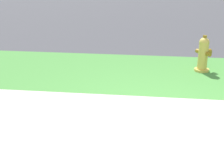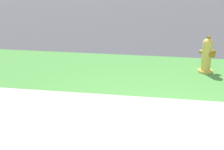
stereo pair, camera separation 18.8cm
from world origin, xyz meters
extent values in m
plane|color=#424247|center=(0.00, 0.00, 0.00)|extent=(120.00, 120.00, 0.00)
cube|color=#BCB7AD|center=(0.00, 0.00, 0.01)|extent=(18.00, 2.12, 0.01)
cube|color=#47893D|center=(0.00, 2.37, 0.00)|extent=(18.00, 2.62, 0.01)
cylinder|color=gold|center=(0.81, 2.62, 0.03)|extent=(0.31, 0.31, 0.05)
cylinder|color=gold|center=(0.81, 2.62, 0.34)|extent=(0.20, 0.20, 0.57)
sphere|color=gold|center=(0.81, 2.62, 0.62)|extent=(0.21, 0.21, 0.21)
cube|color=olive|center=(0.81, 2.62, 0.74)|extent=(0.08, 0.08, 0.06)
cylinder|color=olive|center=(0.72, 2.73, 0.41)|extent=(0.13, 0.13, 0.09)
cylinder|color=olive|center=(0.90, 2.50, 0.41)|extent=(0.13, 0.13, 0.09)
cylinder|color=olive|center=(0.93, 2.71, 0.41)|extent=(0.15, 0.16, 0.12)
camera|label=1|loc=(-0.29, -3.87, 2.11)|focal=50.00mm
camera|label=2|loc=(-0.11, -3.85, 2.11)|focal=50.00mm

